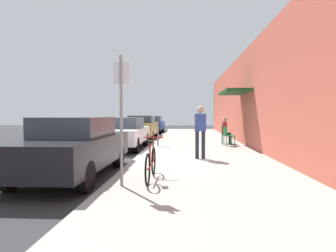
# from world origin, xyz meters

# --- Properties ---
(ground_plane) EXTENTS (60.00, 60.00, 0.00)m
(ground_plane) POSITION_xyz_m (0.00, 0.00, 0.00)
(ground_plane) COLOR #2D2D30
(sidewalk_slab) EXTENTS (4.50, 32.00, 0.12)m
(sidewalk_slab) POSITION_xyz_m (2.25, 2.00, 0.06)
(sidewalk_slab) COLOR #9E9B93
(sidewalk_slab) RESTS_ON ground_plane
(building_facade) EXTENTS (1.40, 32.00, 4.63)m
(building_facade) POSITION_xyz_m (4.64, 2.01, 2.32)
(building_facade) COLOR #BC5442
(building_facade) RESTS_ON ground_plane
(parked_car_0) EXTENTS (1.80, 4.40, 1.48)m
(parked_car_0) POSITION_xyz_m (-1.10, -2.82, 0.76)
(parked_car_0) COLOR black
(parked_car_0) RESTS_ON ground_plane
(parked_car_1) EXTENTS (1.80, 4.40, 1.42)m
(parked_car_1) POSITION_xyz_m (-1.10, 2.85, 0.73)
(parked_car_1) COLOR silver
(parked_car_1) RESTS_ON ground_plane
(parked_car_2) EXTENTS (1.80, 4.40, 1.49)m
(parked_car_2) POSITION_xyz_m (-1.10, 8.09, 0.77)
(parked_car_2) COLOR #A58433
(parked_car_2) RESTS_ON ground_plane
(parked_car_3) EXTENTS (1.80, 4.40, 1.42)m
(parked_car_3) POSITION_xyz_m (-1.10, 13.98, 0.74)
(parked_car_3) COLOR navy
(parked_car_3) RESTS_ON ground_plane
(parking_meter) EXTENTS (0.12, 0.10, 1.32)m
(parking_meter) POSITION_xyz_m (0.45, 2.96, 0.89)
(parking_meter) COLOR slate
(parking_meter) RESTS_ON sidewalk_slab
(street_sign) EXTENTS (0.32, 0.06, 2.60)m
(street_sign) POSITION_xyz_m (0.40, -4.12, 1.64)
(street_sign) COLOR gray
(street_sign) RESTS_ON sidewalk_slab
(bicycle_0) EXTENTS (0.46, 1.71, 0.90)m
(bicycle_0) POSITION_xyz_m (0.92, -3.56, 0.48)
(bicycle_0) COLOR black
(bicycle_0) RESTS_ON sidewalk_slab
(cafe_chair_0) EXTENTS (0.51, 0.51, 0.87)m
(cafe_chair_0) POSITION_xyz_m (3.62, 3.21, 0.62)
(cafe_chair_0) COLOR #14592D
(cafe_chair_0) RESTS_ON sidewalk_slab
(cafe_chair_1) EXTENTS (0.47, 0.47, 0.87)m
(cafe_chair_1) POSITION_xyz_m (3.62, 4.18, 0.62)
(cafe_chair_1) COLOR #14592D
(cafe_chair_1) RESTS_ON sidewalk_slab
(seated_patron_1) EXTENTS (0.45, 0.38, 1.29)m
(seated_patron_1) POSITION_xyz_m (3.68, 4.17, 0.82)
(seated_patron_1) COLOR #232838
(seated_patron_1) RESTS_ON sidewalk_slab
(pedestrian_standing) EXTENTS (0.36, 0.22, 1.70)m
(pedestrian_standing) POSITION_xyz_m (2.16, -0.59, 1.12)
(pedestrian_standing) COLOR #232838
(pedestrian_standing) RESTS_ON sidewalk_slab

